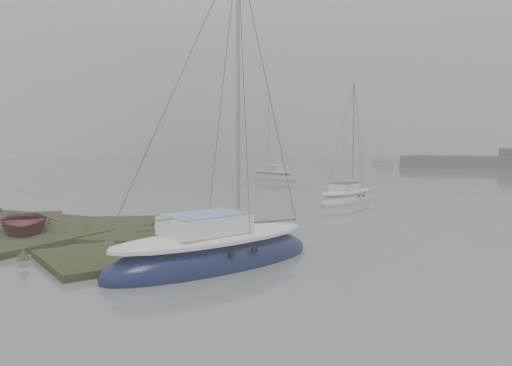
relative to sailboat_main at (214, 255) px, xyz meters
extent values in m
plane|color=slate|center=(-3.73, 29.01, -0.30)|extent=(160.00, 160.00, 0.00)
ellipsoid|color=#11173C|center=(0.01, 0.01, -0.18)|extent=(4.58, 7.13, 1.65)
ellipsoid|color=white|center=(0.01, 0.01, 0.48)|extent=(3.84, 6.16, 0.47)
cube|color=white|center=(-0.10, -0.26, 0.89)|extent=(2.21, 2.70, 0.48)
cube|color=#7CADD4|center=(-0.10, -0.26, 1.16)|extent=(2.05, 2.48, 0.08)
cylinder|color=#939399|center=(0.33, 0.83, 4.70)|extent=(0.11, 0.11, 7.76)
cylinder|color=#939399|center=(-0.17, -0.44, 1.16)|extent=(1.08, 2.56, 0.09)
ellipsoid|color=silver|center=(-1.29, 15.54, -0.21)|extent=(2.53, 5.43, 1.27)
ellipsoid|color=white|center=(-1.29, 15.54, 0.30)|extent=(2.08, 4.71, 0.36)
cube|color=white|center=(-1.33, 15.32, 0.61)|extent=(1.39, 1.95, 0.37)
cube|color=navy|center=(-1.33, 15.32, 0.82)|extent=(1.29, 1.79, 0.06)
cylinder|color=#939399|center=(-1.19, 16.21, 3.55)|extent=(0.08, 0.08, 5.97)
cylinder|color=#939399|center=(-1.35, 15.18, 0.82)|extent=(0.40, 2.07, 0.07)
ellipsoid|color=#A7ADB2|center=(-12.52, 28.63, -0.19)|extent=(6.21, 4.58, 1.46)
ellipsoid|color=silver|center=(-12.52, 28.63, 0.39)|extent=(5.35, 3.86, 0.41)
cube|color=silver|center=(-12.30, 28.50, 0.75)|extent=(2.42, 2.11, 0.43)
cube|color=silver|center=(-12.30, 28.50, 0.99)|extent=(2.23, 1.95, 0.07)
cylinder|color=#939399|center=(-13.20, 28.99, 4.11)|extent=(0.09, 0.09, 6.85)
cylinder|color=#939399|center=(-12.15, 28.42, 0.99)|extent=(2.15, 1.20, 0.08)
ellipsoid|color=#B5BBBF|center=(-10.49, 59.12, -0.22)|extent=(4.51, 3.58, 1.07)
ellipsoid|color=silver|center=(-10.49, 59.12, 0.21)|extent=(3.87, 3.03, 0.30)
cube|color=silver|center=(-10.33, 59.02, 0.47)|extent=(1.78, 1.61, 0.32)
cube|color=#B5BAC2|center=(-10.33, 59.02, 0.65)|extent=(1.64, 1.49, 0.05)
cylinder|color=#939399|center=(-10.97, 59.42, 2.95)|extent=(0.07, 0.07, 5.04)
cylinder|color=#939399|center=(-10.22, 58.95, 0.65)|extent=(1.52, 0.99, 0.06)
imported|color=maroon|center=(-8.24, 0.01, 0.27)|extent=(4.14, 3.98, 0.70)
camera|label=1|loc=(7.70, -11.55, 3.21)|focal=35.00mm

